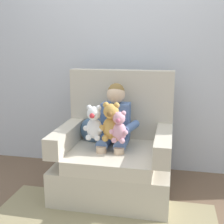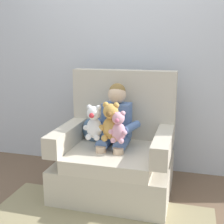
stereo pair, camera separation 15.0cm
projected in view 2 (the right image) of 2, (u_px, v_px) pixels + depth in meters
name	position (u px, v px, depth m)	size (l,w,h in m)	color
ground_plane	(115.00, 192.00, 2.82)	(8.00, 8.00, 0.00)	brown
back_wall	(131.00, 51.00, 3.15)	(6.00, 0.10, 2.60)	silver
armchair	(116.00, 155.00, 2.79)	(1.03, 0.85, 1.12)	beige
seated_child	(115.00, 124.00, 2.73)	(0.45, 0.39, 0.82)	#597AB7
plush_pink	(118.00, 127.00, 2.52)	(0.16, 0.13, 0.28)	#EAA8BC
plush_white	(94.00, 123.00, 2.60)	(0.18, 0.15, 0.31)	white
plush_honey	(111.00, 123.00, 2.56)	(0.20, 0.16, 0.34)	gold
throw_pillow	(94.00, 131.00, 2.91)	(0.26, 0.12, 0.26)	slate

